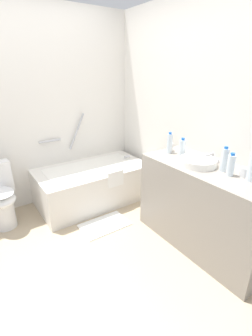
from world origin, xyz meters
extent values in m
plane|color=tan|center=(0.00, 0.00, 0.00)|extent=(4.07, 4.07, 0.00)
cube|color=silver|center=(0.00, 1.44, 1.22)|extent=(3.47, 0.10, 2.44)
cube|color=silver|center=(1.59, 0.00, 1.22)|extent=(0.10, 3.18, 2.44)
cube|color=silver|center=(0.73, 0.99, 0.25)|extent=(1.46, 0.80, 0.49)
cube|color=white|center=(0.73, 0.99, 0.45)|extent=(1.20, 0.57, 0.09)
cylinder|color=#B6B6BB|center=(1.30, 0.99, 0.53)|extent=(0.09, 0.03, 0.03)
cylinder|color=#B6B6BB|center=(0.71, 1.36, 0.91)|extent=(0.26, 0.03, 0.48)
cylinder|color=#B6B6BB|center=(0.33, 1.36, 0.83)|extent=(0.29, 0.03, 0.03)
cube|color=white|center=(0.86, 0.60, 0.44)|extent=(0.22, 0.03, 0.20)
cylinder|color=white|center=(-0.40, 1.01, 0.19)|extent=(0.23, 0.23, 0.38)
ellipsoid|color=white|center=(-0.39, 0.97, 0.38)|extent=(0.31, 0.38, 0.14)
ellipsoid|color=white|center=(-0.39, 0.97, 0.46)|extent=(0.30, 0.36, 0.02)
cube|color=gray|center=(1.25, -0.45, 0.43)|extent=(0.57, 1.34, 0.86)
cylinder|color=white|center=(1.20, -0.34, 0.89)|extent=(0.34, 0.34, 0.07)
cylinder|color=silver|center=(1.41, -0.34, 0.90)|extent=(0.02, 0.02, 0.08)
cylinder|color=silver|center=(1.36, -0.34, 0.94)|extent=(0.10, 0.02, 0.02)
cylinder|color=silver|center=(1.41, -0.40, 0.87)|extent=(0.03, 0.03, 0.04)
cylinder|color=silver|center=(1.41, -0.28, 0.87)|extent=(0.03, 0.03, 0.04)
cylinder|color=silver|center=(1.27, -0.57, 0.96)|extent=(0.06, 0.06, 0.21)
cylinder|color=blue|center=(1.27, -0.57, 1.08)|extent=(0.03, 0.03, 0.02)
cylinder|color=silver|center=(1.22, -0.11, 0.95)|extent=(0.06, 0.06, 0.19)
cylinder|color=blue|center=(1.22, -0.11, 1.06)|extent=(0.04, 0.04, 0.02)
cylinder|color=silver|center=(1.23, 0.08, 0.96)|extent=(0.06, 0.06, 0.21)
cylinder|color=blue|center=(1.23, 0.08, 1.08)|extent=(0.03, 0.03, 0.02)
cylinder|color=silver|center=(1.23, -0.66, 0.95)|extent=(0.06, 0.06, 0.18)
cylinder|color=blue|center=(1.23, -0.66, 1.05)|extent=(0.03, 0.03, 0.02)
cylinder|color=white|center=(1.31, -0.74, 0.90)|extent=(0.07, 0.07, 0.08)
cylinder|color=white|center=(1.29, 0.13, 0.90)|extent=(0.06, 0.06, 0.09)
cube|color=white|center=(0.56, 0.38, 0.01)|extent=(0.56, 0.34, 0.01)
camera|label=1|loc=(-0.58, -1.72, 1.70)|focal=25.80mm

